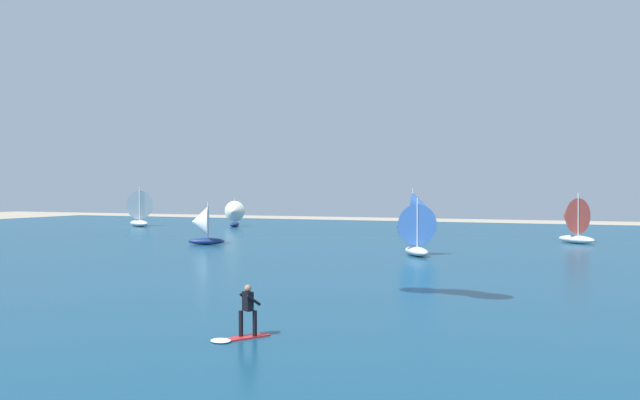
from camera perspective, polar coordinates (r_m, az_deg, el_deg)
The scene contains 8 objects.
ocean at distance 51.28m, azimuth 13.87°, elevation -4.40°, with size 160.00×90.00×0.10m, color navy.
kitesurfer at distance 21.00m, azimuth -6.72°, elevation -10.20°, with size 1.50×1.96×1.67m.
sailboat_center_horizon at distance 61.78m, azimuth 20.93°, elevation -1.61°, with size 3.96×3.81×4.42m.
sailboat_mid_left at distance 75.54m, azimuth 8.61°, elevation -0.98°, with size 4.13×3.51×4.82m.
sailboat_heeled_over at distance 87.49m, azimuth -15.55°, elevation -0.67°, with size 4.58×4.08×5.11m.
sailboat_trailing at distance 47.36m, azimuth 8.15°, elevation -2.48°, with size 3.42×3.68×4.09m.
sailboat_near_shore at distance 83.63m, azimuth -7.47°, elevation -1.17°, with size 2.88×3.26×3.66m.
sailboat_leading at distance 56.76m, azimuth -10.24°, elevation -2.14°, with size 3.27×2.91×3.65m.
Camera 1 is at (7.65, 1.38, 4.73)m, focal length 37.01 mm.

